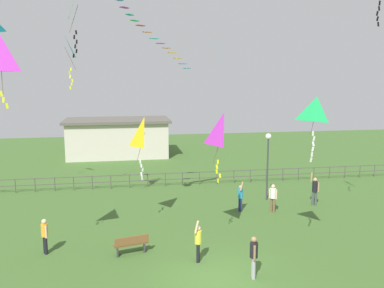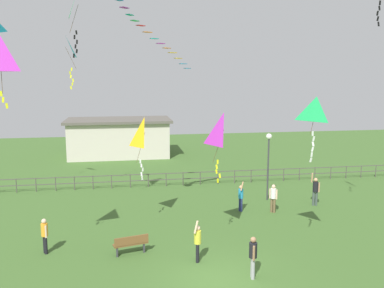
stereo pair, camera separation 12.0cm
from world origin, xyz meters
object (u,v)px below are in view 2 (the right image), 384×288
Objects in this scene: person_5 at (315,189)px; lamppost at (269,152)px; person_0 at (253,255)px; person_3 at (241,196)px; kite_6 at (316,112)px; park_bench at (131,244)px; person_2 at (45,234)px; person_1 at (273,196)px; kite_0 at (78,7)px; kite_7 at (224,132)px; person_4 at (198,240)px; kite_2 at (0,56)px; kite_3 at (66,49)px; kite_4 at (145,134)px.

lamppost is at bearing 147.37° from person_5.
person_3 reaches higher than person_0.
person_0 is at bearing -152.40° from kite_6.
person_2 reaches higher than park_bench.
kite_0 is at bearing -177.23° from person_1.
person_5 is 0.63× the size of kite_0.
kite_6 is 0.85× the size of kite_7.
person_3 is 7.08m from person_4.
park_bench is 9.19m from kite_2.
person_3 is 0.56× the size of kite_3.
kite_7 is at bearing -146.67° from person_5.
kite_6 reaches higher than person_0.
person_0 is 8.06m from person_3.
kite_6 is at bearing -96.83° from lamppost.
person_0 is at bearing -45.53° from kite_0.
person_3 is 0.90× the size of person_5.
kite_0 is 1.00× the size of kite_3.
kite_3 is at bearing 157.18° from person_3.
person_4 is at bearing -142.34° from person_5.
person_2 is at bearing -147.73° from kite_4.
park_bench is 13.05m from kite_3.
person_0 is at bearing -60.58° from kite_4.
lamppost is 2.70× the size of park_bench.
person_3 is at bearing 13.46° from kite_4.
kite_0 reaches higher than kite_2.
kite_2 is at bearing -158.26° from person_5.
kite_4 is at bearing -166.54° from person_3.
park_bench is at bearing 146.66° from person_0.
person_4 is 7.21m from kite_6.
kite_0 is 12.06m from kite_6.
kite_0 is (-10.76, -2.88, 7.86)m from lamppost.
kite_3 reaches higher than person_2.
kite_7 is (8.80, 1.76, -3.18)m from kite_2.
kite_3 is (-6.18, 10.21, 8.35)m from person_4.
person_1 is at bearing -16.45° from person_3.
kite_4 is (-10.16, -1.62, 3.77)m from person_5.
kite_6 is (1.29, -6.26, 5.33)m from person_3.
person_4 is at bearing -68.70° from kite_4.
person_5 is 0.74× the size of kite_6.
kite_3 is at bearing 165.27° from person_5.
kite_2 is (-4.54, -1.03, 7.92)m from park_bench.
kite_0 is at bearing 119.39° from park_bench.
lamppost is 2.26× the size of person_4.
person_5 is at bearing 51.64° from person_0.
park_bench is 0.58× the size of kite_6.
person_1 is 0.91× the size of person_3.
person_1 is 0.51× the size of kite_3.
kite_2 reaches higher than park_bench.
person_0 is at bearing -115.67° from person_1.
person_2 is 11.79m from kite_3.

